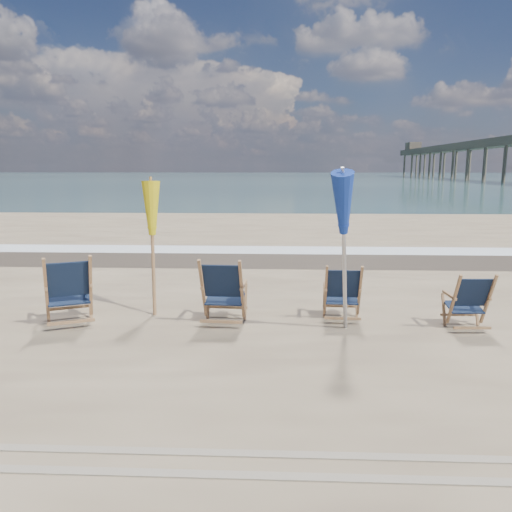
# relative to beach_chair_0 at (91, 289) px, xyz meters

# --- Properties ---
(ocean) EXTENTS (400.00, 400.00, 0.00)m
(ocean) POSITION_rel_beach_chair_0_xyz_m (2.45, 126.81, -0.55)
(ocean) COLOR #3B5F62
(ocean) RESTS_ON ground
(surf_foam) EXTENTS (200.00, 1.40, 0.01)m
(surf_foam) POSITION_rel_beach_chair_0_xyz_m (2.45, 7.11, -0.55)
(surf_foam) COLOR silver
(surf_foam) RESTS_ON ground
(wet_sand_strip) EXTENTS (200.00, 2.60, 0.00)m
(wet_sand_strip) POSITION_rel_beach_chair_0_xyz_m (2.45, 5.61, -0.55)
(wet_sand_strip) COLOR #42362A
(wet_sand_strip) RESTS_ON ground
(tire_tracks) EXTENTS (80.00, 1.30, 0.01)m
(tire_tracks) POSITION_rel_beach_chair_0_xyz_m (2.45, -3.99, -0.55)
(tire_tracks) COLOR gray
(tire_tracks) RESTS_ON ground
(beach_chair_0) EXTENTS (0.98, 1.02, 1.11)m
(beach_chair_0) POSITION_rel_beach_chair_0_xyz_m (0.00, 0.00, 0.00)
(beach_chair_0) COLOR #111C33
(beach_chair_0) RESTS_ON ground
(beach_chair_1) EXTENTS (0.72, 0.80, 1.06)m
(beach_chair_1) POSITION_rel_beach_chair_0_xyz_m (2.28, -0.01, -0.03)
(beach_chair_1) COLOR #111C33
(beach_chair_1) RESTS_ON ground
(beach_chair_2) EXTENTS (0.62, 0.69, 0.92)m
(beach_chair_2) POSITION_rel_beach_chair_0_xyz_m (4.07, 0.27, -0.09)
(beach_chair_2) COLOR #111C33
(beach_chair_2) RESTS_ON ground
(beach_chair_3) EXTENTS (0.59, 0.66, 0.89)m
(beach_chair_3) POSITION_rel_beach_chair_0_xyz_m (5.85, -0.09, -0.11)
(beach_chair_3) COLOR #111C33
(beach_chair_3) RESTS_ON ground
(umbrella_yellow) EXTENTS (0.30, 0.30, 2.13)m
(umbrella_yellow) POSITION_rel_beach_chair_0_xyz_m (0.81, 0.60, 1.05)
(umbrella_yellow) COLOR #996D44
(umbrella_yellow) RESTS_ON ground
(umbrella_blue) EXTENTS (0.30, 0.30, 2.43)m
(umbrella_blue) POSITION_rel_beach_chair_0_xyz_m (3.73, -0.39, 1.34)
(umbrella_blue) COLOR #A5A5AD
(umbrella_blue) RESTS_ON ground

